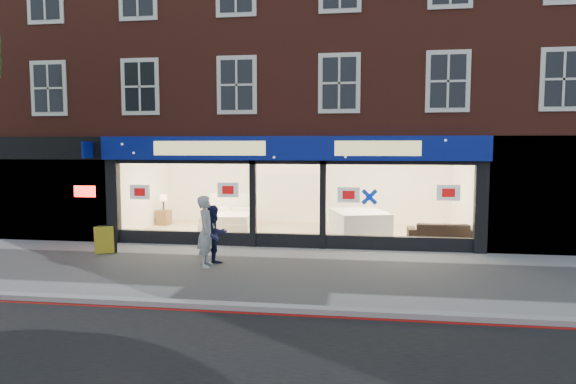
% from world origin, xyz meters
% --- Properties ---
extents(ground, '(120.00, 120.00, 0.00)m').
position_xyz_m(ground, '(0.00, 0.00, 0.00)').
color(ground, gray).
rests_on(ground, ground).
extents(kerb_line, '(60.00, 0.10, 0.01)m').
position_xyz_m(kerb_line, '(0.00, -3.10, 0.01)').
color(kerb_line, '#8C0A07').
rests_on(kerb_line, ground).
extents(kerb_stone, '(60.00, 0.25, 0.12)m').
position_xyz_m(kerb_stone, '(0.00, -2.90, 0.06)').
color(kerb_stone, gray).
rests_on(kerb_stone, ground).
extents(showroom_floor, '(11.00, 4.50, 0.10)m').
position_xyz_m(showroom_floor, '(0.00, 5.25, 0.05)').
color(showroom_floor, tan).
rests_on(showroom_floor, ground).
extents(building, '(19.00, 8.26, 10.30)m').
position_xyz_m(building, '(-0.02, 6.93, 6.67)').
color(building, maroon).
rests_on(building, ground).
extents(display_bed, '(1.86, 2.20, 1.17)m').
position_xyz_m(display_bed, '(-2.43, 5.37, 0.43)').
color(display_bed, white).
rests_on(display_bed, showroom_floor).
extents(bedside_table, '(0.50, 0.50, 0.55)m').
position_xyz_m(bedside_table, '(-5.10, 6.09, 0.38)').
color(bedside_table, brown).
rests_on(bedside_table, showroom_floor).
extents(mattress_stack, '(2.11, 2.39, 0.79)m').
position_xyz_m(mattress_stack, '(2.11, 4.90, 0.50)').
color(mattress_stack, silver).
rests_on(mattress_stack, showroom_floor).
extents(sofa, '(2.03, 0.81, 0.59)m').
position_xyz_m(sofa, '(4.60, 4.07, 0.40)').
color(sofa, black).
rests_on(sofa, showroom_floor).
extents(a_board, '(0.61, 0.52, 0.81)m').
position_xyz_m(a_board, '(-4.90, 1.36, 0.40)').
color(a_board, gold).
rests_on(a_board, ground).
extents(pedestrian_grey, '(0.51, 0.70, 1.79)m').
position_xyz_m(pedestrian_grey, '(-1.65, 0.31, 0.89)').
color(pedestrian_grey, '#A5A9AD').
rests_on(pedestrian_grey, ground).
extents(pedestrian_blue, '(0.91, 0.94, 1.52)m').
position_xyz_m(pedestrian_blue, '(-1.51, 0.55, 0.76)').
color(pedestrian_blue, '#1B1F4C').
rests_on(pedestrian_blue, ground).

